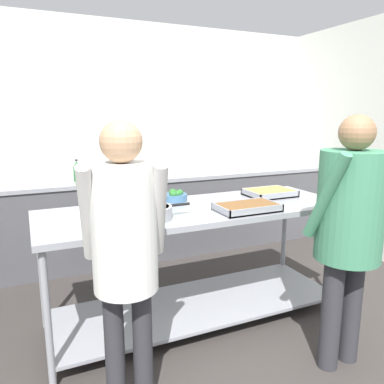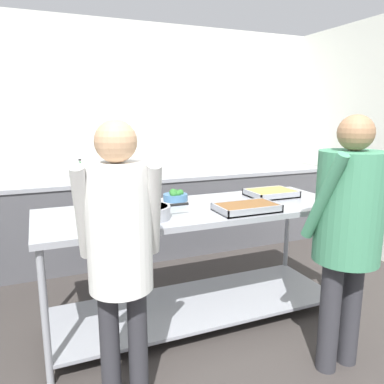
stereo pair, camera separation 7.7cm
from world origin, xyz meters
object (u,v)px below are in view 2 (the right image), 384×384
guest_serving_right (120,240)px  guest_serving_left (348,220)px  water_bottle (80,171)px  plate_stack (86,214)px  broccoli_bowl (175,196)px  serving_tray_vegetables (271,193)px  serving_tray_roast (247,208)px  sauce_pan (148,212)px

guest_serving_right → guest_serving_left: bearing=-7.8°
water_bottle → guest_serving_right: bearing=-91.4°
plate_stack → broccoli_bowl: bearing=18.0°
broccoli_bowl → serving_tray_vegetables: (0.82, -0.16, -0.01)m
guest_serving_left → water_bottle: (-1.29, 2.39, 0.05)m
broccoli_bowl → serving_tray_roast: bearing=-55.2°
sauce_pan → guest_serving_right: 0.62m
sauce_pan → water_bottle: bearing=98.6°
broccoli_bowl → guest_serving_left: size_ratio=0.12×
broccoli_bowl → water_bottle: bearing=116.2°
sauce_pan → guest_serving_left: size_ratio=0.27×
guest_serving_left → guest_serving_right: bearing=172.2°
plate_stack → serving_tray_vegetables: bearing=3.1°
sauce_pan → guest_serving_right: size_ratio=0.28×
sauce_pan → guest_serving_right: bearing=-119.8°
sauce_pan → broccoli_bowl: 0.56m
broccoli_bowl → guest_serving_left: guest_serving_left is taller
sauce_pan → serving_tray_vegetables: 1.20m
sauce_pan → serving_tray_vegetables: bearing=13.3°
sauce_pan → plate_stack: bearing=153.4°
broccoli_bowl → serving_tray_vegetables: bearing=-10.9°
guest_serving_left → water_bottle: size_ratio=7.10×
water_bottle → plate_stack: bearing=-95.2°
plate_stack → broccoli_bowl: size_ratio=1.30×
serving_tray_roast → sauce_pan: bearing=173.3°
plate_stack → guest_serving_right: size_ratio=0.16×
serving_tray_roast → serving_tray_vegetables: size_ratio=1.14×
serving_tray_roast → water_bottle: (-0.97, 1.75, 0.09)m
plate_stack → guest_serving_right: (0.08, -0.73, 0.04)m
serving_tray_vegetables → guest_serving_right: size_ratio=0.25×
broccoli_bowl → sauce_pan: bearing=-129.1°
serving_tray_roast → water_bottle: size_ratio=1.98×
broccoli_bowl → serving_tray_roast: (0.36, -0.52, -0.01)m
water_bottle → guest_serving_left: bearing=-61.6°
serving_tray_vegetables → guest_serving_right: 1.69m
guest_serving_right → water_bottle: 2.20m
sauce_pan → water_bottle: size_ratio=1.94×
broccoli_bowl → guest_serving_right: (-0.66, -0.97, 0.02)m
plate_stack → guest_serving_left: (1.43, -0.91, 0.04)m
serving_tray_roast → guest_serving_right: (-1.02, -0.45, 0.04)m
serving_tray_vegetables → guest_serving_right: guest_serving_right is taller
sauce_pan → guest_serving_left: 1.27m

